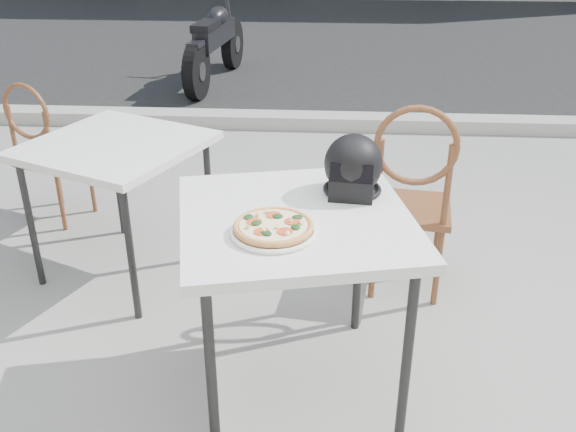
# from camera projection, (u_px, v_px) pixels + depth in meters

# --- Properties ---
(ground) EXTENTS (80.00, 80.00, 0.00)m
(ground) POSITION_uv_depth(u_px,v_px,m) (368.00, 318.00, 3.31)
(ground) COLOR gray
(ground) RESTS_ON ground
(street_asphalt) EXTENTS (30.00, 8.00, 0.00)m
(street_asphalt) POSITION_uv_depth(u_px,v_px,m) (347.00, 40.00, 9.54)
(street_asphalt) COLOR black
(street_asphalt) RESTS_ON ground
(curb) EXTENTS (30.00, 0.25, 0.12)m
(curb) POSITION_uv_depth(u_px,v_px,m) (354.00, 122.00, 5.95)
(curb) COLOR #9D9993
(curb) RESTS_ON ground
(cafe_table_main) EXTENTS (1.06, 1.06, 0.85)m
(cafe_table_main) POSITION_uv_depth(u_px,v_px,m) (296.00, 232.00, 2.52)
(cafe_table_main) COLOR silver
(cafe_table_main) RESTS_ON ground
(plate) EXTENTS (0.34, 0.34, 0.02)m
(plate) POSITION_uv_depth(u_px,v_px,m) (273.00, 232.00, 2.34)
(plate) COLOR white
(plate) RESTS_ON cafe_table_main
(pizza) EXTENTS (0.34, 0.34, 0.04)m
(pizza) POSITION_uv_depth(u_px,v_px,m) (273.00, 226.00, 2.33)
(pizza) COLOR #D9944F
(pizza) RESTS_ON plate
(helmet) EXTENTS (0.27, 0.28, 0.25)m
(helmet) POSITION_uv_depth(u_px,v_px,m) (353.00, 168.00, 2.62)
(helmet) COLOR black
(helmet) RESTS_ON cafe_table_main
(cafe_chair_main) EXTENTS (0.47, 0.47, 1.09)m
(cafe_chair_main) POSITION_uv_depth(u_px,v_px,m) (412.00, 191.00, 3.26)
(cafe_chair_main) COLOR brown
(cafe_chair_main) RESTS_ON ground
(cafe_table_side) EXTENTS (1.10, 1.10, 0.79)m
(cafe_table_side) POSITION_uv_depth(u_px,v_px,m) (116.00, 155.00, 3.41)
(cafe_table_side) COLOR silver
(cafe_table_side) RESTS_ON ground
(cafe_chair_side) EXTENTS (0.47, 0.47, 0.96)m
(cafe_chair_side) POSITION_uv_depth(u_px,v_px,m) (43.00, 145.00, 4.06)
(cafe_chair_side) COLOR brown
(cafe_chair_side) RESTS_ON ground
(motorcycle) EXTENTS (0.51, 1.97, 0.98)m
(motorcycle) POSITION_uv_depth(u_px,v_px,m) (216.00, 44.00, 7.22)
(motorcycle) COLOR black
(motorcycle) RESTS_ON street_asphalt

